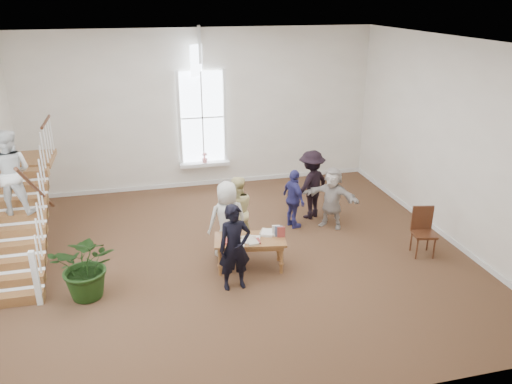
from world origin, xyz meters
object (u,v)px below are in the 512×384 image
object	(u,v)px
police_officer	(235,248)
side_chair	(423,228)
person_yellow	(237,211)
woman_cluster_b	(311,185)
woman_cluster_c	(332,198)
floor_plant	(87,265)
woman_cluster_a	(294,199)
elderly_woman	(228,220)
library_table	(251,241)

from	to	relation	value
police_officer	side_chair	world-z (taller)	police_officer
person_yellow	woman_cluster_b	size ratio (longest dim) A/B	0.93
woman_cluster_c	side_chair	bearing A→B (deg)	-9.64
person_yellow	floor_plant	bearing A→B (deg)	23.57
person_yellow	woman_cluster_a	xyz separation A→B (m)	(1.52, 0.57, -0.08)
woman_cluster_a	side_chair	world-z (taller)	woman_cluster_a
police_officer	woman_cluster_a	xyz separation A→B (m)	(1.92, 2.32, -0.13)
elderly_woman	woman_cluster_b	distance (m)	2.86
woman_cluster_c	floor_plant	bearing A→B (deg)	-121.51
elderly_woman	woman_cluster_a	size ratio (longest dim) A/B	1.17
police_officer	elderly_woman	distance (m)	1.25
side_chair	woman_cluster_b	bearing A→B (deg)	137.55
woman_cluster_b	woman_cluster_c	bearing A→B (deg)	85.12
police_officer	floor_plant	bearing A→B (deg)	168.09
side_chair	woman_cluster_c	bearing A→B (deg)	141.13
woman_cluster_b	side_chair	world-z (taller)	woman_cluster_b
library_table	side_chair	xyz separation A→B (m)	(3.79, -0.27, -0.00)
police_officer	woman_cluster_c	bearing A→B (deg)	32.07
library_table	woman_cluster_a	bearing A→B (deg)	58.91
floor_plant	side_chair	size ratio (longest dim) A/B	1.25
library_table	woman_cluster_c	world-z (taller)	woman_cluster_c
woman_cluster_b	floor_plant	bearing A→B (deg)	-4.83
woman_cluster_a	floor_plant	size ratio (longest dim) A/B	1.10
woman_cluster_c	floor_plant	world-z (taller)	woman_cluster_c
police_officer	elderly_woman	bearing A→B (deg)	80.65
elderly_woman	floor_plant	distance (m)	2.97
woman_cluster_b	floor_plant	size ratio (longest dim) A/B	1.32
woman_cluster_c	floor_plant	distance (m)	5.82
floor_plant	library_table	bearing A→B (deg)	5.62
person_yellow	floor_plant	world-z (taller)	person_yellow
side_chair	person_yellow	bearing A→B (deg)	172.04
library_table	person_yellow	distance (m)	1.12
elderly_woman	side_chair	bearing A→B (deg)	161.92
elderly_woman	floor_plant	size ratio (longest dim) A/B	1.29
police_officer	woman_cluster_c	size ratio (longest dim) A/B	1.14
police_officer	person_yellow	xyz separation A→B (m)	(0.40, 1.75, -0.05)
floor_plant	woman_cluster_a	bearing A→B (deg)	23.05
woman_cluster_c	woman_cluster_a	bearing A→B (deg)	-151.80
elderly_woman	person_yellow	distance (m)	0.58
person_yellow	woman_cluster_b	distance (m)	2.36
library_table	woman_cluster_b	size ratio (longest dim) A/B	0.88
police_officer	elderly_woman	world-z (taller)	police_officer
library_table	woman_cluster_a	world-z (taller)	woman_cluster_a
elderly_woman	woman_cluster_c	bearing A→B (deg)	-168.70
police_officer	floor_plant	size ratio (longest dim) A/B	1.30
side_chair	woman_cluster_a	bearing A→B (deg)	151.90
police_officer	side_chair	size ratio (longest dim) A/B	1.62
woman_cluster_a	woman_cluster_b	size ratio (longest dim) A/B	0.83
police_officer	woman_cluster_b	distance (m)	3.75
woman_cluster_a	police_officer	bearing A→B (deg)	125.94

